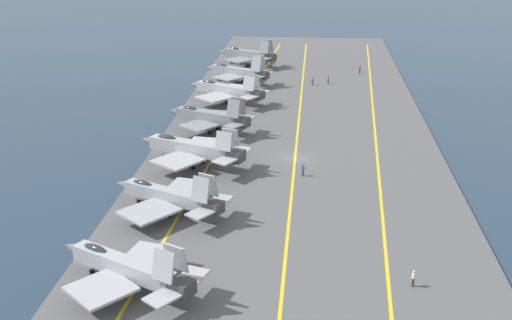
# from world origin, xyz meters

# --- Properties ---
(ground_plane) EXTENTS (2000.00, 2000.00, 0.00)m
(ground_plane) POSITION_xyz_m (0.00, 0.00, 0.00)
(ground_plane) COLOR #23384C
(carrier_deck) EXTENTS (204.37, 44.30, 0.40)m
(carrier_deck) POSITION_xyz_m (0.00, 0.00, 0.20)
(carrier_deck) COLOR #565659
(carrier_deck) RESTS_ON ground
(deck_stripe_foul_line) EXTENTS (183.68, 10.23, 0.01)m
(deck_stripe_foul_line) POSITION_xyz_m (0.00, -12.18, 0.40)
(deck_stripe_foul_line) COLOR yellow
(deck_stripe_foul_line) RESTS_ON carrier_deck
(deck_stripe_centerline) EXTENTS (183.93, 0.36, 0.01)m
(deck_stripe_centerline) POSITION_xyz_m (0.00, 0.00, 0.40)
(deck_stripe_centerline) COLOR yellow
(deck_stripe_centerline) RESTS_ON carrier_deck
(deck_stripe_edge_line) EXTENTS (183.70, 10.02, 0.01)m
(deck_stripe_edge_line) POSITION_xyz_m (0.00, 12.18, 0.40)
(deck_stripe_edge_line) COLOR yellow
(deck_stripe_edge_line) RESTS_ON carrier_deck
(parked_jet_second) EXTENTS (12.89, 16.02, 6.03)m
(parked_jet_second) POSITION_xyz_m (-37.67, 14.88, 2.73)
(parked_jet_second) COLOR #A8AAAF
(parked_jet_second) RESTS_ON carrier_deck
(parked_jet_third) EXTENTS (14.15, 15.72, 5.91)m
(parked_jet_third) POSITION_xyz_m (-20.50, 14.57, 2.59)
(parked_jet_third) COLOR #9EA3A8
(parked_jet_third) RESTS_ON carrier_deck
(parked_jet_fourth) EXTENTS (14.13, 17.16, 6.26)m
(parked_jet_fourth) POSITION_xyz_m (-4.78, 14.73, 3.08)
(parked_jet_fourth) COLOR #A8AAAF
(parked_jet_fourth) RESTS_ON carrier_deck
(parked_jet_fifth) EXTENTS (12.33, 15.48, 6.40)m
(parked_jet_fifth) POSITION_xyz_m (11.12, 14.75, 2.95)
(parked_jet_fifth) COLOR gray
(parked_jet_fifth) RESTS_ON carrier_deck
(parked_jet_sixth) EXTENTS (14.19, 16.78, 6.11)m
(parked_jet_sixth) POSITION_xyz_m (29.19, 14.28, 2.89)
(parked_jet_sixth) COLOR #A8AAAF
(parked_jet_sixth) RESTS_ON carrier_deck
(parked_jet_seventh) EXTENTS (12.30, 15.70, 6.64)m
(parked_jet_seventh) POSITION_xyz_m (44.43, 14.02, 3.00)
(parked_jet_seventh) COLOR #93999E
(parked_jet_seventh) RESTS_ON carrier_deck
(parked_jet_eighth) EXTENTS (13.56, 15.49, 6.70)m
(parked_jet_eighth) POSITION_xyz_m (62.23, 13.63, 3.11)
(parked_jet_eighth) COLOR gray
(parked_jet_eighth) RESTS_ON carrier_deck
(crew_purple_vest) EXTENTS (0.36, 0.44, 1.74)m
(crew_purple_vest) POSITION_xyz_m (44.26, -2.17, 1.36)
(crew_purple_vest) COLOR #383328
(crew_purple_vest) RESTS_ON carrier_deck
(crew_red_vest) EXTENTS (0.35, 0.44, 1.76)m
(crew_red_vest) POSITION_xyz_m (56.36, -12.89, 1.37)
(crew_red_vest) COLOR #232328
(crew_red_vest) RESTS_ON carrier_deck
(crew_blue_vest) EXTENTS (0.40, 0.46, 1.76)m
(crew_blue_vest) POSITION_xyz_m (-7.23, -1.30, 1.37)
(crew_blue_vest) COLOR #383328
(crew_blue_vest) RESTS_ON carrier_deck
(crew_white_vest) EXTENTS (0.46, 0.43, 1.76)m
(crew_white_vest) POSITION_xyz_m (-34.75, -12.62, 1.37)
(crew_white_vest) COLOR #383328
(crew_white_vest) RESTS_ON carrier_deck
(crew_green_vest) EXTENTS (0.44, 0.37, 1.72)m
(crew_green_vest) POSITION_xyz_m (46.18, -5.52, 1.35)
(crew_green_vest) COLOR #232328
(crew_green_vest) RESTS_ON carrier_deck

